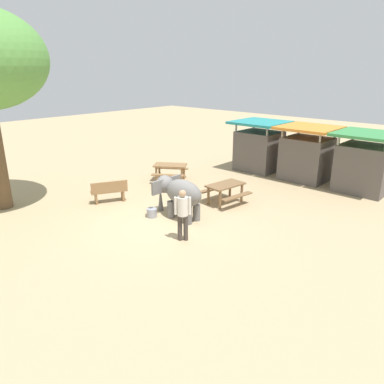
# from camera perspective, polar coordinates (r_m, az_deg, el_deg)

# --- Properties ---
(ground_plane) EXTENTS (60.00, 60.00, 0.00)m
(ground_plane) POSITION_cam_1_polar(r_m,az_deg,el_deg) (12.52, -4.85, -4.80)
(ground_plane) COLOR tan
(elephant) EXTENTS (2.03, 1.38, 1.42)m
(elephant) POSITION_cam_1_polar(r_m,az_deg,el_deg) (12.59, -2.05, -0.17)
(elephant) COLOR slate
(elephant) RESTS_ON ground_plane
(person_handler) EXTENTS (0.40, 0.38, 1.62)m
(person_handler) POSITION_cam_1_polar(r_m,az_deg,el_deg) (10.88, -1.48, -3.06)
(person_handler) COLOR #3F3833
(person_handler) RESTS_ON ground_plane
(wooden_bench) EXTENTS (0.98, 1.43, 0.88)m
(wooden_bench) POSITION_cam_1_polar(r_m,az_deg,el_deg) (14.53, -12.89, 0.16)
(wooden_bench) COLOR olive
(wooden_bench) RESTS_ON ground_plane
(picnic_table_near) EXTENTS (1.66, 1.67, 0.78)m
(picnic_table_near) POSITION_cam_1_polar(r_m,az_deg,el_deg) (14.12, 5.28, 0.51)
(picnic_table_near) COLOR brown
(picnic_table_near) RESTS_ON ground_plane
(picnic_table_far) EXTENTS (2.07, 2.07, 0.78)m
(picnic_table_far) POSITION_cam_1_polar(r_m,az_deg,el_deg) (17.00, -3.44, 3.71)
(picnic_table_far) COLOR olive
(picnic_table_far) RESTS_ON ground_plane
(market_stall_teal) EXTENTS (2.50, 2.50, 2.52)m
(market_stall_teal) POSITION_cam_1_polar(r_m,az_deg,el_deg) (19.04, 10.49, 6.77)
(market_stall_teal) COLOR #59514C
(market_stall_teal) RESTS_ON ground_plane
(market_stall_orange) EXTENTS (2.50, 2.50, 2.52)m
(market_stall_orange) POSITION_cam_1_polar(r_m,az_deg,el_deg) (17.84, 17.57, 5.41)
(market_stall_orange) COLOR #59514C
(market_stall_orange) RESTS_ON ground_plane
(market_stall_green) EXTENTS (2.50, 2.50, 2.52)m
(market_stall_green) POSITION_cam_1_polar(r_m,az_deg,el_deg) (16.95, 25.49, 3.78)
(market_stall_green) COLOR #59514C
(market_stall_green) RESTS_ON ground_plane
(feed_bucket) EXTENTS (0.36, 0.36, 0.32)m
(feed_bucket) POSITION_cam_1_polar(r_m,az_deg,el_deg) (12.94, -6.34, -3.27)
(feed_bucket) COLOR gray
(feed_bucket) RESTS_ON ground_plane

